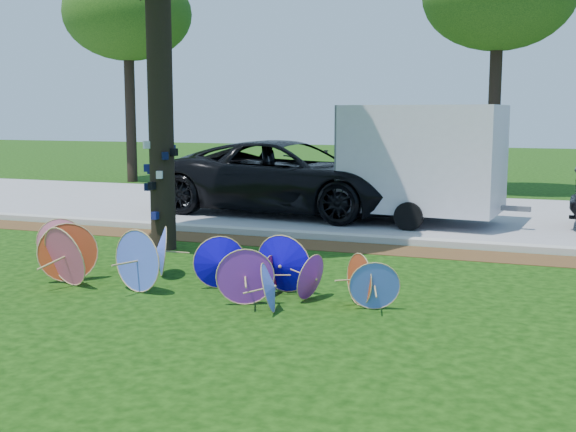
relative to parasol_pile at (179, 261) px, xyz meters
name	(u,v)px	position (x,y,z in m)	size (l,w,h in m)	color
ground	(196,305)	(0.64, -0.73, -0.38)	(90.00, 90.00, 0.00)	black
mulch_strip	(310,245)	(0.64, 3.77, -0.38)	(90.00, 1.00, 0.01)	#472D16
curb	(321,236)	(0.64, 4.47, -0.32)	(90.00, 0.30, 0.12)	#B7B5AD
street	(372,211)	(0.64, 8.62, -0.38)	(90.00, 8.00, 0.01)	gray
parasol_pile	(179,261)	(0.00, 0.00, 0.00)	(6.00, 2.17, 0.89)	#4B68EB
black_van	(289,178)	(-1.15, 7.56, 0.49)	(2.91, 6.31, 1.75)	black
cargo_trailer	(423,158)	(2.14, 7.05, 1.05)	(3.26, 2.06, 2.88)	silver
bg_trees	(450,0)	(1.66, 13.87, 5.38)	(24.71, 5.76, 7.40)	black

